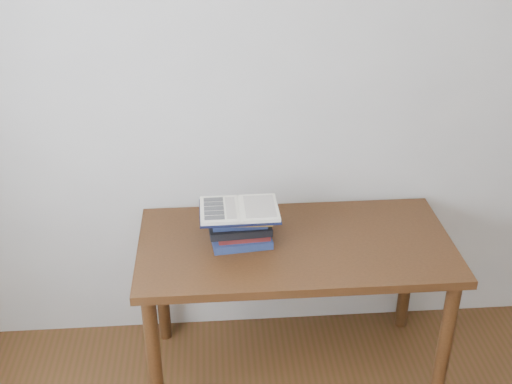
{
  "coord_description": "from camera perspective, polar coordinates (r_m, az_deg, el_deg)",
  "views": [
    {
      "loc": [
        -0.42,
        -0.89,
        2.2
      ],
      "look_at": [
        -0.24,
        1.38,
        0.96
      ],
      "focal_mm": 45.0,
      "sensor_mm": 36.0,
      "label": 1
    }
  ],
  "objects": [
    {
      "name": "open_book",
      "position": [
        2.63,
        -1.5,
        -1.6
      ],
      "size": [
        0.33,
        0.23,
        0.03
      ],
      "rotation": [
        0.0,
        0.0,
        0.02
      ],
      "color": "black",
      "rests_on": "book_stack"
    },
    {
      "name": "desk",
      "position": [
        2.78,
        3.48,
        -6.16
      ],
      "size": [
        1.33,
        0.67,
        0.71
      ],
      "color": "#462611",
      "rests_on": "ground"
    },
    {
      "name": "book_stack",
      "position": [
        2.69,
        -1.36,
        -3.04
      ],
      "size": [
        0.28,
        0.21,
        0.15
      ],
      "color": "navy",
      "rests_on": "desk"
    },
    {
      "name": "room_shell",
      "position": [
        1.11,
        13.88,
        -3.31
      ],
      "size": [
        3.54,
        3.54,
        2.62
      ],
      "color": "beige",
      "rests_on": "ground"
    }
  ]
}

